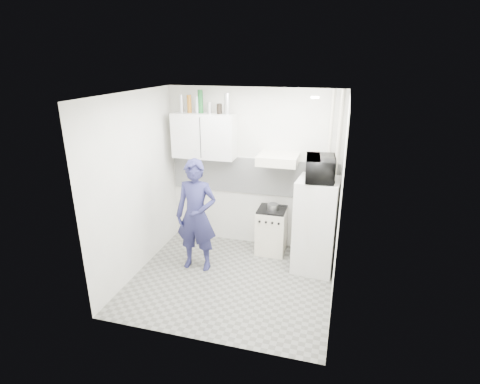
# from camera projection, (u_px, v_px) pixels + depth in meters

# --- Properties ---
(floor) EXTENTS (2.80, 2.80, 0.00)m
(floor) POSITION_uv_depth(u_px,v_px,m) (231.00, 280.00, 5.37)
(floor) COLOR slate
(floor) RESTS_ON ground
(ceiling) EXTENTS (2.80, 2.80, 0.00)m
(ceiling) POSITION_uv_depth(u_px,v_px,m) (229.00, 94.00, 4.49)
(ceiling) COLOR white
(ceiling) RESTS_ON wall_back
(wall_back) EXTENTS (2.80, 0.00, 2.80)m
(wall_back) POSITION_uv_depth(u_px,v_px,m) (253.00, 170.00, 6.06)
(wall_back) COLOR beige
(wall_back) RESTS_ON floor
(wall_left) EXTENTS (0.00, 2.60, 2.60)m
(wall_left) POSITION_uv_depth(u_px,v_px,m) (136.00, 186.00, 5.28)
(wall_left) COLOR beige
(wall_left) RESTS_ON floor
(wall_right) EXTENTS (0.00, 2.60, 2.60)m
(wall_right) POSITION_uv_depth(u_px,v_px,m) (340.00, 206.00, 4.58)
(wall_right) COLOR beige
(wall_right) RESTS_ON floor
(person) EXTENTS (0.63, 0.43, 1.68)m
(person) POSITION_uv_depth(u_px,v_px,m) (196.00, 216.00, 5.45)
(person) COLOR #23234F
(person) RESTS_ON floor
(stove) EXTENTS (0.46, 0.46, 0.73)m
(stove) POSITION_uv_depth(u_px,v_px,m) (271.00, 231.00, 6.06)
(stove) COLOR beige
(stove) RESTS_ON floor
(fridge) EXTENTS (0.64, 0.64, 1.41)m
(fridge) POSITION_uv_depth(u_px,v_px,m) (316.00, 226.00, 5.45)
(fridge) COLOR silver
(fridge) RESTS_ON floor
(stove_top) EXTENTS (0.44, 0.44, 0.03)m
(stove_top) POSITION_uv_depth(u_px,v_px,m) (272.00, 210.00, 5.93)
(stove_top) COLOR black
(stove_top) RESTS_ON stove
(saucepan) EXTENTS (0.17, 0.17, 0.09)m
(saucepan) POSITION_uv_depth(u_px,v_px,m) (273.00, 207.00, 5.87)
(saucepan) COLOR silver
(saucepan) RESTS_ON stove_top
(microwave) EXTENTS (0.62, 0.45, 0.32)m
(microwave) POSITION_uv_depth(u_px,v_px,m) (320.00, 168.00, 5.16)
(microwave) COLOR black
(microwave) RESTS_ON fridge
(bottle_a) EXTENTS (0.06, 0.06, 0.27)m
(bottle_a) POSITION_uv_depth(u_px,v_px,m) (181.00, 104.00, 5.83)
(bottle_a) COLOR silver
(bottle_a) RESTS_ON upper_cabinet
(bottle_b) EXTENTS (0.07, 0.07, 0.27)m
(bottle_b) POSITION_uv_depth(u_px,v_px,m) (189.00, 104.00, 5.80)
(bottle_b) COLOR brown
(bottle_b) RESTS_ON upper_cabinet
(bottle_c) EXTENTS (0.06, 0.06, 0.26)m
(bottle_c) POSITION_uv_depth(u_px,v_px,m) (197.00, 105.00, 5.77)
(bottle_c) COLOR #B2B7BC
(bottle_c) RESTS_ON upper_cabinet
(bottle_d) EXTENTS (0.08, 0.08, 0.35)m
(bottle_d) POSITION_uv_depth(u_px,v_px,m) (201.00, 102.00, 5.74)
(bottle_d) COLOR #144C1E
(bottle_d) RESTS_ON upper_cabinet
(canister_a) EXTENTS (0.07, 0.07, 0.17)m
(canister_a) POSITION_uv_depth(u_px,v_px,m) (209.00, 108.00, 5.73)
(canister_a) COLOR silver
(canister_a) RESTS_ON upper_cabinet
(canister_b) EXTENTS (0.08, 0.08, 0.16)m
(canister_b) POSITION_uv_depth(u_px,v_px,m) (219.00, 109.00, 5.70)
(canister_b) COLOR black
(canister_b) RESTS_ON upper_cabinet
(bottle_e) EXTENTS (0.08, 0.08, 0.32)m
(bottle_e) POSITION_uv_depth(u_px,v_px,m) (227.00, 104.00, 5.64)
(bottle_e) COLOR silver
(bottle_e) RESTS_ON upper_cabinet
(upper_cabinet) EXTENTS (1.00, 0.35, 0.70)m
(upper_cabinet) POSITION_uv_depth(u_px,v_px,m) (204.00, 136.00, 5.91)
(upper_cabinet) COLOR silver
(upper_cabinet) RESTS_ON wall_back
(range_hood) EXTENTS (0.60, 0.50, 0.14)m
(range_hood) POSITION_uv_depth(u_px,v_px,m) (278.00, 159.00, 5.63)
(range_hood) COLOR beige
(range_hood) RESTS_ON wall_back
(backsplash) EXTENTS (2.74, 0.03, 0.60)m
(backsplash) POSITION_uv_depth(u_px,v_px,m) (252.00, 176.00, 6.08)
(backsplash) COLOR white
(backsplash) RESTS_ON wall_back
(pipe_a) EXTENTS (0.05, 0.05, 2.60)m
(pipe_a) POSITION_uv_depth(u_px,v_px,m) (335.00, 178.00, 5.66)
(pipe_a) COLOR beige
(pipe_a) RESTS_ON floor
(pipe_b) EXTENTS (0.04, 0.04, 2.60)m
(pipe_b) POSITION_uv_depth(u_px,v_px,m) (327.00, 177.00, 5.69)
(pipe_b) COLOR beige
(pipe_b) RESTS_ON floor
(ceiling_spot_fixture) EXTENTS (0.10, 0.10, 0.02)m
(ceiling_spot_fixture) POSITION_uv_depth(u_px,v_px,m) (315.00, 97.00, 4.43)
(ceiling_spot_fixture) COLOR white
(ceiling_spot_fixture) RESTS_ON ceiling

